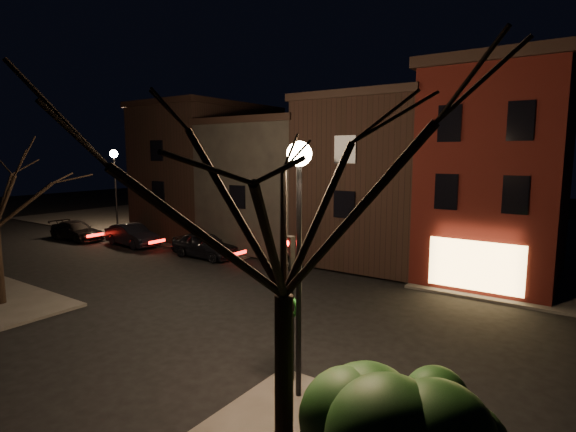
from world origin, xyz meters
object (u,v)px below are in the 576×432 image
object	(u,v)px
parked_car_a	(205,245)
parked_car_c	(77,231)
street_lamp_far	(115,168)
parked_car_b	(132,235)
bare_tree_right	(284,162)
street_lamp_near	(299,200)
traffic_signal	(290,286)

from	to	relation	value
parked_car_a	parked_car_c	distance (m)	11.94
street_lamp_far	parked_car_a	size ratio (longest dim) A/B	1.42
parked_car_b	bare_tree_right	bearing A→B (deg)	-114.50
street_lamp_far	parked_car_b	world-z (taller)	street_lamp_far
street_lamp_near	traffic_signal	xyz separation A→B (m)	(-0.60, 0.49, -2.37)
street_lamp_near	parked_car_c	world-z (taller)	street_lamp_near
street_lamp_near	street_lamp_far	size ratio (longest dim) A/B	1.00
traffic_signal	bare_tree_right	distance (m)	4.87
street_lamp_near	parked_car_b	bearing A→B (deg)	154.00
street_lamp_far	parked_car_a	bearing A→B (deg)	-9.78
bare_tree_right	parked_car_b	bearing A→B (deg)	150.12
street_lamp_near	parked_car_b	size ratio (longest dim) A/B	1.42
street_lamp_near	parked_car_a	distance (m)	17.51
street_lamp_far	traffic_signal	xyz separation A→B (m)	(24.60, -11.71, -2.37)
street_lamp_far	parked_car_b	size ratio (longest dim) A/B	1.42
traffic_signal	bare_tree_right	bearing A→B (deg)	-57.59
street_lamp_near	bare_tree_right	world-z (taller)	bare_tree_right
street_lamp_near	parked_car_b	distance (m)	22.89
street_lamp_far	parked_car_c	xyz separation A→B (m)	(-0.21, -3.30, -4.50)
street_lamp_far	parked_car_a	world-z (taller)	street_lamp_far
parked_car_a	traffic_signal	bearing A→B (deg)	-125.73
parked_car_c	street_lamp_far	bearing A→B (deg)	-5.60
parked_car_c	parked_car_b	bearing A→B (deg)	-81.69
parked_car_b	parked_car_c	xyz separation A→B (m)	(-5.23, -0.94, -0.07)
bare_tree_right	parked_car_a	size ratio (longest dim) A/B	1.86
bare_tree_right	street_lamp_near	bearing A→B (deg)	117.47
street_lamp_near	traffic_signal	size ratio (longest dim) A/B	1.60
street_lamp_near	traffic_signal	bearing A→B (deg)	140.63
street_lamp_near	parked_car_c	bearing A→B (deg)	160.70
bare_tree_right	parked_car_b	distance (m)	25.36
bare_tree_right	street_lamp_far	bearing A→B (deg)	150.98
street_lamp_near	parked_car_b	world-z (taller)	street_lamp_near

